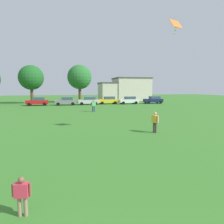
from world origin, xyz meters
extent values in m
plane|color=#387528|center=(0.00, 30.00, 0.00)|extent=(160.00, 160.00, 0.00)
cylinder|color=#8C7259|center=(-1.34, 4.54, 0.27)|extent=(0.10, 0.10, 0.54)
cylinder|color=#8C7259|center=(-1.18, 4.51, 0.27)|extent=(0.10, 0.10, 0.54)
cube|color=#D8334C|center=(-1.26, 4.53, 0.73)|extent=(0.39, 0.26, 0.38)
cylinder|color=brown|center=(-1.48, 4.57, 0.74)|extent=(0.08, 0.08, 0.36)
cylinder|color=brown|center=(-1.04, 4.49, 0.74)|extent=(0.08, 0.08, 0.36)
sphere|color=brown|center=(-1.26, 4.53, 1.02)|extent=(0.17, 0.17, 0.17)
cylinder|color=#3F3833|center=(6.73, 13.08, 0.40)|extent=(0.15, 0.15, 0.80)
cylinder|color=#3F3833|center=(6.69, 13.32, 0.40)|extent=(0.15, 0.15, 0.80)
cube|color=yellow|center=(6.71, 13.20, 1.08)|extent=(0.39, 0.58, 0.56)
cylinder|color=tan|center=(6.77, 12.88, 1.09)|extent=(0.12, 0.12, 0.53)
cylinder|color=tan|center=(6.65, 13.52, 1.09)|extent=(0.12, 0.12, 0.53)
sphere|color=tan|center=(6.71, 13.20, 1.50)|extent=(0.25, 0.25, 0.25)
cylinder|color=navy|center=(4.03, 28.52, 0.42)|extent=(0.16, 0.16, 0.84)
cylinder|color=navy|center=(4.28, 28.59, 0.42)|extent=(0.16, 0.16, 0.84)
cube|color=#4CB266|center=(4.15, 28.55, 1.14)|extent=(0.62, 0.45, 0.60)
cylinder|color=#936B4C|center=(3.82, 28.46, 1.16)|extent=(0.12, 0.12, 0.56)
cylinder|color=#936B4C|center=(4.49, 28.65, 1.16)|extent=(0.12, 0.12, 0.56)
sphere|color=#936B4C|center=(4.15, 28.55, 1.59)|extent=(0.26, 0.26, 0.26)
cube|color=orange|center=(7.98, 12.80, 8.09)|extent=(1.12, 0.79, 0.65)
sphere|color=#8CD859|center=(7.98, 12.80, 7.84)|extent=(0.10, 0.10, 0.10)
sphere|color=#8CD859|center=(7.93, 12.80, 7.62)|extent=(0.10, 0.10, 0.10)
sphere|color=#8CD859|center=(7.88, 12.80, 7.40)|extent=(0.10, 0.10, 0.10)
cube|color=red|center=(-5.35, 42.22, 0.70)|extent=(4.30, 1.80, 0.76)
cube|color=#334756|center=(-5.01, 42.22, 1.38)|extent=(2.24, 1.58, 0.60)
cylinder|color=black|center=(-6.81, 41.32, 0.32)|extent=(0.64, 0.22, 0.64)
cylinder|color=black|center=(-6.81, 43.12, 0.32)|extent=(0.64, 0.22, 0.64)
cylinder|color=black|center=(-3.89, 41.32, 0.32)|extent=(0.64, 0.22, 0.64)
cylinder|color=black|center=(-3.89, 43.12, 0.32)|extent=(0.64, 0.22, 0.64)
cube|color=slate|center=(0.23, 41.81, 0.70)|extent=(4.30, 1.80, 0.76)
cube|color=#334756|center=(0.58, 41.81, 1.38)|extent=(2.24, 1.58, 0.60)
cylinder|color=black|center=(-1.23, 40.91, 0.32)|extent=(0.64, 0.22, 0.64)
cylinder|color=black|center=(-1.23, 42.71, 0.32)|extent=(0.64, 0.22, 0.64)
cylinder|color=black|center=(1.70, 40.91, 0.32)|extent=(0.64, 0.22, 0.64)
cylinder|color=black|center=(1.70, 42.71, 0.32)|extent=(0.64, 0.22, 0.64)
cube|color=silver|center=(4.97, 41.84, 0.70)|extent=(4.30, 1.80, 0.76)
cube|color=#334756|center=(5.31, 41.84, 1.38)|extent=(2.24, 1.58, 0.60)
cylinder|color=black|center=(3.51, 40.94, 0.32)|extent=(0.64, 0.22, 0.64)
cylinder|color=black|center=(3.51, 42.74, 0.32)|extent=(0.64, 0.22, 0.64)
cylinder|color=black|center=(6.43, 40.94, 0.32)|extent=(0.64, 0.22, 0.64)
cylinder|color=black|center=(6.43, 42.74, 0.32)|extent=(0.64, 0.22, 0.64)
cube|color=yellow|center=(9.46, 42.78, 0.70)|extent=(4.30, 1.80, 0.76)
cube|color=#334756|center=(9.80, 42.78, 1.38)|extent=(2.24, 1.58, 0.60)
cylinder|color=black|center=(7.99, 41.88, 0.32)|extent=(0.64, 0.22, 0.64)
cylinder|color=black|center=(7.99, 43.68, 0.32)|extent=(0.64, 0.22, 0.64)
cylinder|color=black|center=(10.92, 41.88, 0.32)|extent=(0.64, 0.22, 0.64)
cylinder|color=black|center=(10.92, 43.68, 0.32)|extent=(0.64, 0.22, 0.64)
cube|color=white|center=(13.99, 41.84, 0.70)|extent=(4.30, 1.80, 0.76)
cube|color=#334756|center=(14.33, 41.84, 1.38)|extent=(2.24, 1.58, 0.60)
cylinder|color=black|center=(12.52, 40.94, 0.32)|extent=(0.64, 0.22, 0.64)
cylinder|color=black|center=(12.52, 42.74, 0.32)|extent=(0.64, 0.22, 0.64)
cylinder|color=black|center=(15.45, 40.94, 0.32)|extent=(0.64, 0.22, 0.64)
cylinder|color=black|center=(15.45, 42.74, 0.32)|extent=(0.64, 0.22, 0.64)
cube|color=#141E4C|center=(19.98, 41.91, 0.70)|extent=(4.30, 1.80, 0.76)
cube|color=#334756|center=(20.33, 41.91, 1.38)|extent=(2.24, 1.58, 0.60)
cylinder|color=black|center=(18.52, 41.01, 0.32)|extent=(0.64, 0.22, 0.64)
cylinder|color=black|center=(18.52, 42.81, 0.32)|extent=(0.64, 0.22, 0.64)
cylinder|color=black|center=(21.44, 41.01, 0.32)|extent=(0.64, 0.22, 0.64)
cylinder|color=black|center=(21.44, 42.81, 0.32)|extent=(0.64, 0.22, 0.64)
cylinder|color=brown|center=(-7.20, 48.41, 1.77)|extent=(0.65, 0.65, 3.54)
sphere|color=#1E5B23|center=(-7.20, 48.41, 5.92)|extent=(5.60, 5.60, 5.60)
cylinder|color=brown|center=(3.80, 49.10, 1.86)|extent=(0.69, 0.69, 3.73)
sphere|color=#286B2D|center=(3.80, 49.10, 6.23)|extent=(5.89, 5.89, 5.89)
cube|color=beige|center=(19.33, 55.69, 3.16)|extent=(9.77, 8.10, 6.32)
cube|color=#4C4742|center=(19.33, 55.69, 6.44)|extent=(10.16, 8.43, 0.24)
cube|color=beige|center=(15.85, 55.69, 2.46)|extent=(11.66, 7.64, 4.92)
cube|color=#4C4742|center=(15.85, 55.69, 5.04)|extent=(12.13, 7.94, 0.24)
camera|label=1|loc=(-0.11, -0.92, 3.39)|focal=32.20mm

